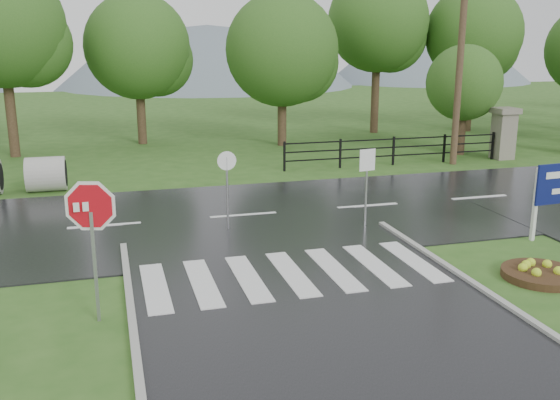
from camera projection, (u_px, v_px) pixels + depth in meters
name	position (u px, v px, depth m)	size (l,w,h in m)	color
ground	(388.00, 395.00, 9.25)	(120.00, 120.00, 0.00)	#305A1E
main_road	(243.00, 216.00, 18.57)	(90.00, 8.00, 0.04)	black
crosswalk	(292.00, 273.00, 13.90)	(6.50, 2.80, 0.02)	silver
pillar_west	(504.00, 132.00, 27.28)	(1.00, 1.00, 2.24)	gray
fence_west	(394.00, 148.00, 26.01)	(9.58, 0.08, 1.20)	black
hills	(175.00, 217.00, 74.64)	(102.00, 48.00, 48.00)	slate
treeline	(204.00, 143.00, 31.89)	(83.20, 5.20, 10.00)	#2A571B
stop_sign	(91.00, 219.00, 11.20)	(1.23, 0.37, 2.86)	#939399
flower_bed	(541.00, 273.00, 13.75)	(1.72, 1.72, 0.34)	#332111
reg_sign_small	(367.00, 173.00, 17.14)	(0.49, 0.10, 2.22)	#939399
reg_sign_round	(227.00, 181.00, 16.85)	(0.52, 0.06, 2.22)	#939399
utility_pole_east	(460.00, 61.00, 25.33)	(1.50, 0.28, 8.39)	#473523
entrance_tree_left	(464.00, 83.00, 27.85)	(3.38, 3.38, 4.93)	#3D2B1C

